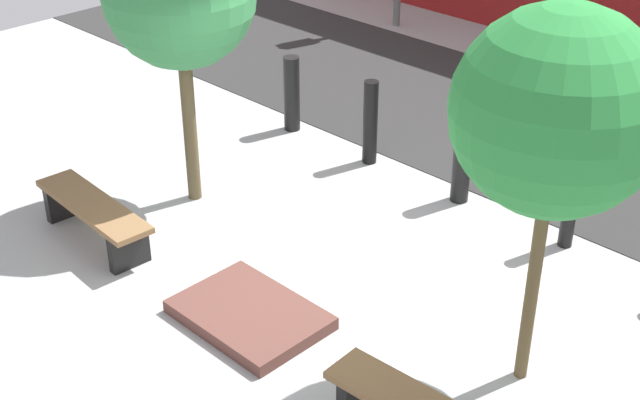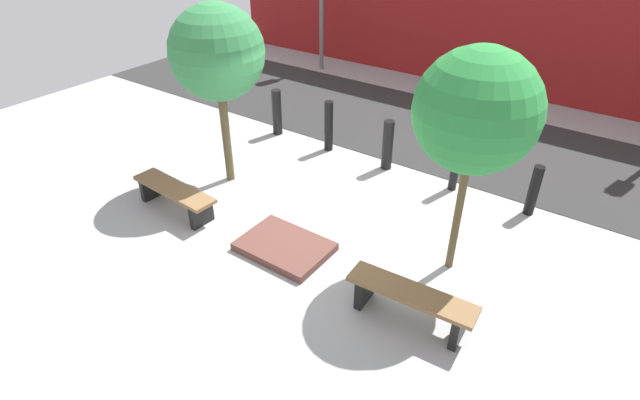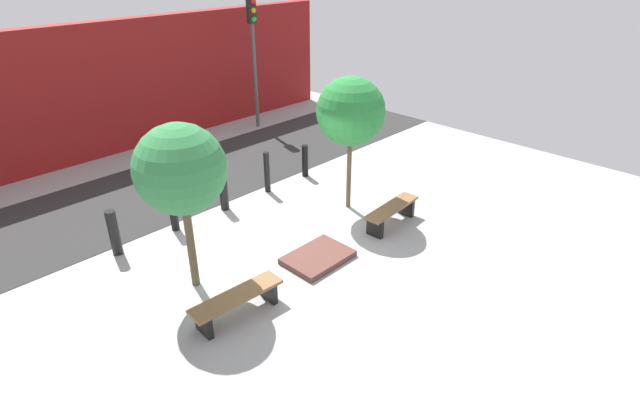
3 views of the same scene
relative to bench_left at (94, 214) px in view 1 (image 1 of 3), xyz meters
The scene contains 9 objects.
ground_plane 2.41m from the bench_left, 26.25° to the left, with size 18.00×18.00×0.00m, color #9E9E9E.
road_strip 5.79m from the bench_left, 68.19° to the left, with size 18.00×3.62×0.01m, color #2B2B2B.
bench_left is the anchor object (origin of this frame).
planter_bed 2.17m from the bench_left, ahead, with size 1.31×0.94×0.12m, color brown.
tree_behind_right_bench 4.93m from the bench_left, 16.61° to the left, with size 1.54×1.54×3.14m.
bollard_far_left 3.35m from the bench_left, 99.19° to the left, with size 0.21×0.21×0.98m, color black.
bollard_left 3.41m from the bench_left, 76.29° to the left, with size 0.17×0.17×1.04m, color black.
bollard_center 3.94m from the bench_left, 56.99° to the left, with size 0.20×0.20×0.97m, color black.
bollard_right 4.81m from the bench_left, 43.45° to the left, with size 0.15×0.15×1.06m, color black.
Camera 1 is at (4.97, -5.00, 4.87)m, focal length 50.00 mm.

